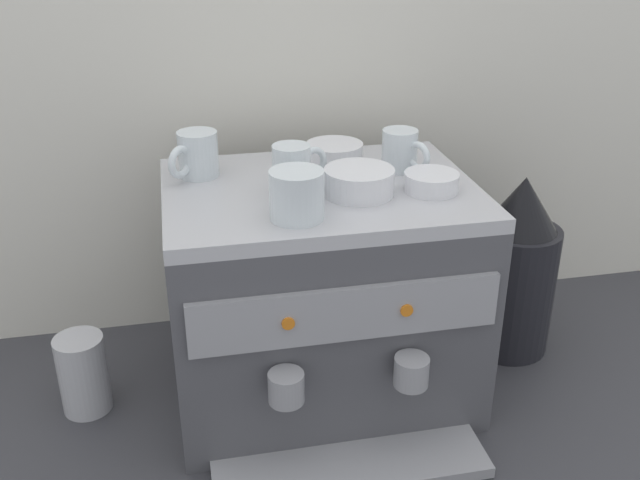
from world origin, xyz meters
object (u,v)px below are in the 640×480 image
(ceramic_cup_1, at_px, (401,151))
(ceramic_bowl_0, at_px, (431,182))
(ceramic_cup_3, at_px, (297,194))
(coffee_grinder, at_px, (515,270))
(ceramic_cup_0, at_px, (197,155))
(ceramic_bowl_2, at_px, (359,182))
(ceramic_bowl_1, at_px, (334,154))
(espresso_machine, at_px, (321,293))
(milk_pitcher, at_px, (83,374))
(ceramic_cup_2, at_px, (294,169))

(ceramic_cup_1, bearing_deg, ceramic_bowl_0, -79.73)
(ceramic_cup_1, distance_m, ceramic_cup_3, 0.27)
(ceramic_cup_1, height_order, coffee_grinder, ceramic_cup_1)
(ceramic_cup_3, height_order, coffee_grinder, ceramic_cup_3)
(ceramic_cup_0, height_order, ceramic_bowl_2, ceramic_cup_0)
(ceramic_bowl_1, bearing_deg, ceramic_cup_0, -175.98)
(ceramic_cup_1, distance_m, coffee_grinder, 0.37)
(espresso_machine, height_order, ceramic_bowl_2, ceramic_bowl_2)
(espresso_machine, xyz_separation_m, ceramic_bowl_1, (0.05, 0.11, 0.22))
(ceramic_cup_0, xyz_separation_m, ceramic_cup_1, (0.36, -0.04, -0.00))
(ceramic_cup_0, relative_size, ceramic_bowl_0, 1.06)
(ceramic_bowl_0, bearing_deg, coffee_grinder, 25.40)
(ceramic_cup_0, bearing_deg, espresso_machine, -25.63)
(espresso_machine, height_order, milk_pitcher, espresso_machine)
(ceramic_cup_3, relative_size, ceramic_bowl_2, 1.08)
(ceramic_bowl_2, bearing_deg, coffee_grinder, 15.72)
(ceramic_cup_1, height_order, ceramic_bowl_1, ceramic_cup_1)
(ceramic_cup_2, distance_m, ceramic_bowl_0, 0.23)
(espresso_machine, distance_m, ceramic_cup_0, 0.33)
(ceramic_bowl_1, bearing_deg, coffee_grinder, -8.82)
(ceramic_bowl_0, bearing_deg, ceramic_cup_2, 170.76)
(ceramic_bowl_2, bearing_deg, ceramic_bowl_0, -5.08)
(ceramic_cup_1, xyz_separation_m, ceramic_bowl_2, (-0.10, -0.10, -0.02))
(ceramic_bowl_2, distance_m, coffee_grinder, 0.44)
(ceramic_bowl_1, bearing_deg, ceramic_cup_1, -28.64)
(ceramic_cup_3, xyz_separation_m, ceramic_bowl_1, (0.11, 0.23, -0.02))
(ceramic_bowl_1, bearing_deg, ceramic_cup_2, -126.97)
(coffee_grinder, distance_m, milk_pitcher, 0.85)
(ceramic_cup_2, distance_m, ceramic_bowl_2, 0.11)
(ceramic_cup_1, height_order, ceramic_cup_2, ceramic_cup_2)
(ceramic_cup_3, bearing_deg, espresso_machine, 61.95)
(ceramic_cup_0, relative_size, coffee_grinder, 0.26)
(ceramic_cup_3, height_order, milk_pitcher, ceramic_cup_3)
(ceramic_cup_0, relative_size, milk_pitcher, 0.65)
(ceramic_cup_1, bearing_deg, espresso_machine, -161.04)
(espresso_machine, height_order, ceramic_cup_1, ceramic_cup_1)
(ceramic_bowl_1, xyz_separation_m, coffee_grinder, (0.36, -0.06, -0.25))
(milk_pitcher, bearing_deg, ceramic_bowl_2, -7.26)
(ceramic_cup_2, relative_size, ceramic_bowl_1, 0.95)
(coffee_grinder, bearing_deg, ceramic_cup_2, -170.85)
(espresso_machine, bearing_deg, milk_pitcher, 177.33)
(ceramic_cup_3, bearing_deg, ceramic_cup_1, 37.61)
(ceramic_cup_2, height_order, ceramic_cup_3, ceramic_cup_2)
(ceramic_cup_1, bearing_deg, ceramic_cup_2, -161.12)
(ceramic_cup_0, height_order, coffee_grinder, ceramic_cup_0)
(ceramic_cup_1, xyz_separation_m, ceramic_cup_2, (-0.20, -0.07, 0.00))
(espresso_machine, bearing_deg, ceramic_cup_2, -161.41)
(ceramic_bowl_1, bearing_deg, ceramic_bowl_0, -52.45)
(milk_pitcher, bearing_deg, ceramic_bowl_1, 10.91)
(ceramic_bowl_1, distance_m, milk_pitcher, 0.60)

